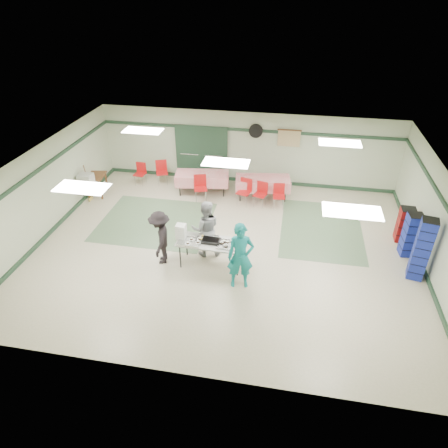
% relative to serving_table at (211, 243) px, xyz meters
% --- Properties ---
extents(floor, '(11.00, 11.00, 0.00)m').
position_rel_serving_table_xyz_m(floor, '(0.24, 0.90, -0.72)').
color(floor, beige).
rests_on(floor, ground).
extents(ceiling, '(11.00, 11.00, 0.00)m').
position_rel_serving_table_xyz_m(ceiling, '(0.24, 0.90, 1.98)').
color(ceiling, silver).
rests_on(ceiling, wall_back).
extents(wall_back, '(11.00, 0.00, 11.00)m').
position_rel_serving_table_xyz_m(wall_back, '(0.24, 5.40, 0.63)').
color(wall_back, '#B4C0A4').
rests_on(wall_back, floor).
extents(wall_front, '(11.00, 0.00, 11.00)m').
position_rel_serving_table_xyz_m(wall_front, '(0.24, -3.60, 0.63)').
color(wall_front, '#B4C0A4').
rests_on(wall_front, floor).
extents(wall_left, '(0.00, 9.00, 9.00)m').
position_rel_serving_table_xyz_m(wall_left, '(-5.26, 0.90, 0.63)').
color(wall_left, '#B4C0A4').
rests_on(wall_left, floor).
extents(wall_right, '(0.00, 9.00, 9.00)m').
position_rel_serving_table_xyz_m(wall_right, '(5.74, 0.90, 0.63)').
color(wall_right, '#B4C0A4').
rests_on(wall_right, floor).
extents(trim_back, '(11.00, 0.06, 0.10)m').
position_rel_serving_table_xyz_m(trim_back, '(0.24, 5.37, 1.33)').
color(trim_back, '#203C29').
rests_on(trim_back, wall_back).
extents(baseboard_back, '(11.00, 0.06, 0.12)m').
position_rel_serving_table_xyz_m(baseboard_back, '(0.24, 5.37, -0.66)').
color(baseboard_back, '#203C29').
rests_on(baseboard_back, floor).
extents(trim_left, '(0.06, 9.00, 0.10)m').
position_rel_serving_table_xyz_m(trim_left, '(-5.23, 0.90, 1.33)').
color(trim_left, '#203C29').
rests_on(trim_left, wall_back).
extents(baseboard_left, '(0.06, 9.00, 0.12)m').
position_rel_serving_table_xyz_m(baseboard_left, '(-5.23, 0.90, -0.66)').
color(baseboard_left, '#203C29').
rests_on(baseboard_left, floor).
extents(trim_right, '(0.06, 9.00, 0.10)m').
position_rel_serving_table_xyz_m(trim_right, '(5.71, 0.90, 1.33)').
color(trim_right, '#203C29').
rests_on(trim_right, wall_back).
extents(baseboard_right, '(0.06, 9.00, 0.12)m').
position_rel_serving_table_xyz_m(baseboard_right, '(5.71, 0.90, -0.66)').
color(baseboard_right, '#203C29').
rests_on(baseboard_right, floor).
extents(green_patch_a, '(3.50, 3.00, 0.01)m').
position_rel_serving_table_xyz_m(green_patch_a, '(-2.26, 1.90, -0.71)').
color(green_patch_a, '#5C7C5B').
rests_on(green_patch_a, floor).
extents(green_patch_b, '(2.50, 3.50, 0.01)m').
position_rel_serving_table_xyz_m(green_patch_b, '(3.04, 2.40, -0.71)').
color(green_patch_b, '#5C7C5B').
rests_on(green_patch_b, floor).
extents(double_door_left, '(0.90, 0.06, 2.10)m').
position_rel_serving_table_xyz_m(double_door_left, '(-1.96, 5.34, 0.33)').
color(double_door_left, gray).
rests_on(double_door_left, floor).
extents(double_door_right, '(0.90, 0.06, 2.10)m').
position_rel_serving_table_xyz_m(double_door_right, '(-1.01, 5.34, 0.33)').
color(double_door_right, gray).
rests_on(double_door_right, floor).
extents(door_frame, '(2.00, 0.03, 2.15)m').
position_rel_serving_table_xyz_m(door_frame, '(-1.49, 5.32, 0.33)').
color(door_frame, '#203C29').
rests_on(door_frame, floor).
extents(wall_fan, '(0.50, 0.10, 0.50)m').
position_rel_serving_table_xyz_m(wall_fan, '(0.54, 5.34, 1.33)').
color(wall_fan, black).
rests_on(wall_fan, wall_back).
extents(scroll_banner, '(0.80, 0.02, 0.60)m').
position_rel_serving_table_xyz_m(scroll_banner, '(1.74, 5.34, 1.13)').
color(scroll_banner, tan).
rests_on(scroll_banner, wall_back).
extents(serving_table, '(1.85, 0.81, 0.76)m').
position_rel_serving_table_xyz_m(serving_table, '(0.00, 0.00, 0.00)').
color(serving_table, '#B2B2AD').
rests_on(serving_table, floor).
extents(sheet_tray_right, '(0.62, 0.48, 0.02)m').
position_rel_serving_table_xyz_m(sheet_tray_right, '(0.50, -0.07, 0.06)').
color(sheet_tray_right, silver).
rests_on(sheet_tray_right, serving_table).
extents(sheet_tray_mid, '(0.60, 0.46, 0.02)m').
position_rel_serving_table_xyz_m(sheet_tray_mid, '(-0.12, 0.09, 0.06)').
color(sheet_tray_mid, silver).
rests_on(sheet_tray_mid, serving_table).
extents(sheet_tray_left, '(0.63, 0.49, 0.02)m').
position_rel_serving_table_xyz_m(sheet_tray_left, '(-0.55, -0.11, 0.06)').
color(sheet_tray_left, silver).
rests_on(sheet_tray_left, serving_table).
extents(baking_pan, '(0.50, 0.32, 0.08)m').
position_rel_serving_table_xyz_m(baking_pan, '(0.00, 0.00, 0.08)').
color(baking_pan, black).
rests_on(baking_pan, serving_table).
extents(foam_box_stack, '(0.27, 0.25, 0.42)m').
position_rel_serving_table_xyz_m(foam_box_stack, '(-0.83, 0.05, 0.25)').
color(foam_box_stack, white).
rests_on(foam_box_stack, serving_table).
extents(volunteer_teal, '(0.73, 0.56, 1.81)m').
position_rel_serving_table_xyz_m(volunteer_teal, '(0.90, -0.69, 0.19)').
color(volunteer_teal, '#127F81').
rests_on(volunteer_teal, floor).
extents(volunteer_grey, '(0.96, 0.83, 1.68)m').
position_rel_serving_table_xyz_m(volunteer_grey, '(-0.25, 0.49, 0.13)').
color(volunteer_grey, gray).
rests_on(volunteer_grey, floor).
extents(volunteer_dark, '(0.75, 1.10, 1.57)m').
position_rel_serving_table_xyz_m(volunteer_dark, '(-1.38, -0.08, 0.07)').
color(volunteer_dark, black).
rests_on(volunteer_dark, floor).
extents(dining_table_a, '(1.99, 1.10, 0.77)m').
position_rel_serving_table_xyz_m(dining_table_a, '(0.98, 4.19, -0.15)').
color(dining_table_a, red).
rests_on(dining_table_a, floor).
extents(dining_table_b, '(1.99, 1.10, 0.77)m').
position_rel_serving_table_xyz_m(dining_table_b, '(-1.22, 4.19, -0.15)').
color(dining_table_b, red).
rests_on(dining_table_b, floor).
extents(chair_a, '(0.49, 0.49, 0.85)m').
position_rel_serving_table_xyz_m(chair_a, '(0.99, 3.62, -0.19)').
color(chair_a, red).
rests_on(chair_a, floor).
extents(chair_b, '(0.53, 0.53, 0.93)m').
position_rel_serving_table_xyz_m(chair_b, '(0.42, 3.63, -0.15)').
color(chair_b, red).
rests_on(chair_b, floor).
extents(chair_c, '(0.44, 0.44, 0.84)m').
position_rel_serving_table_xyz_m(chair_c, '(1.59, 3.62, -0.20)').
color(chair_c, red).
rests_on(chair_c, floor).
extents(chair_d, '(0.54, 0.54, 0.93)m').
position_rel_serving_table_xyz_m(chair_d, '(-1.15, 3.63, -0.14)').
color(chair_d, red).
rests_on(chair_d, floor).
extents(chair_loose_a, '(0.54, 0.54, 0.90)m').
position_rel_serving_table_xyz_m(chair_loose_a, '(-2.90, 4.68, -0.16)').
color(chair_loose_a, red).
rests_on(chair_loose_a, floor).
extents(chair_loose_b, '(0.43, 0.43, 0.84)m').
position_rel_serving_table_xyz_m(chair_loose_b, '(-3.67, 4.47, -0.20)').
color(chair_loose_b, red).
rests_on(chair_loose_b, floor).
extents(crate_stack_blue_a, '(0.46, 0.46, 1.77)m').
position_rel_serving_table_xyz_m(crate_stack_blue_a, '(5.39, 0.46, 0.17)').
color(crate_stack_blue_a, '#19259A').
rests_on(crate_stack_blue_a, floor).
extents(crate_stack_red, '(0.43, 0.43, 1.09)m').
position_rel_serving_table_xyz_m(crate_stack_red, '(5.39, 2.22, -0.17)').
color(crate_stack_red, maroon).
rests_on(crate_stack_red, floor).
extents(crate_stack_blue_b, '(0.43, 0.43, 1.31)m').
position_rel_serving_table_xyz_m(crate_stack_blue_b, '(5.39, 1.49, -0.06)').
color(crate_stack_blue_b, '#19259A').
rests_on(crate_stack_blue_b, floor).
extents(printer_table, '(0.70, 0.96, 0.74)m').
position_rel_serving_table_xyz_m(printer_table, '(-4.91, 3.34, -0.08)').
color(printer_table, brown).
rests_on(printer_table, floor).
extents(office_printer, '(0.46, 0.41, 0.36)m').
position_rel_serving_table_xyz_m(office_printer, '(-4.91, 2.68, 0.21)').
color(office_printer, '#AEAEA9').
rests_on(office_printer, printer_table).
extents(broom, '(0.07, 0.22, 1.34)m').
position_rel_serving_table_xyz_m(broom, '(-4.99, 2.91, -0.02)').
color(broom, brown).
rests_on(broom, floor).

